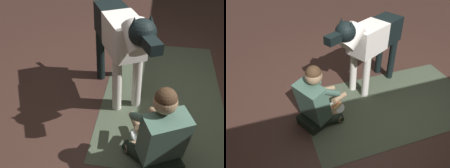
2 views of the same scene
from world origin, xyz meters
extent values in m
plane|color=#3D2720|center=(0.00, 0.00, 0.00)|extent=(15.16, 15.16, 0.00)
cube|color=#444F3C|center=(-0.29, 0.24, 0.00)|extent=(2.52, 1.45, 0.01)
cube|color=black|center=(0.91, 0.25, 0.06)|extent=(0.37, 0.41, 0.12)
cylinder|color=black|center=(0.83, 0.04, 0.07)|extent=(0.33, 0.38, 0.11)
cylinder|color=#997A5A|center=(0.67, 0.03, 0.06)|extent=(0.27, 0.36, 0.09)
cylinder|color=black|center=(0.69, 0.31, 0.07)|extent=(0.40, 0.12, 0.11)
cylinder|color=#997A5A|center=(0.59, 0.18, 0.06)|extent=(0.22, 0.37, 0.09)
cube|color=#436455|center=(0.87, 0.23, 0.38)|extent=(0.45, 0.50, 0.55)
cylinder|color=#436455|center=(0.81, 0.00, 0.53)|extent=(0.30, 0.20, 0.24)
cylinder|color=#997A5A|center=(0.61, -0.04, 0.30)|extent=(0.28, 0.15, 0.12)
cylinder|color=#436455|center=(0.65, 0.31, 0.53)|extent=(0.30, 0.20, 0.24)
cylinder|color=#997A5A|center=(0.49, 0.18, 0.30)|extent=(0.26, 0.21, 0.12)
sphere|color=#997A5A|center=(0.83, 0.21, 0.75)|extent=(0.21, 0.21, 0.21)
sphere|color=#3F2B1A|center=(0.83, 0.21, 0.78)|extent=(0.19, 0.19, 0.19)
cylinder|color=silver|center=(-0.02, -0.08, 0.33)|extent=(0.11, 0.11, 0.67)
cylinder|color=silver|center=(0.09, -0.30, 0.33)|extent=(0.11, 0.11, 0.67)
cylinder|color=black|center=(-0.62, -0.39, 0.33)|extent=(0.11, 0.11, 0.67)
cylinder|color=black|center=(-0.51, -0.60, 0.33)|extent=(0.11, 0.11, 0.67)
cube|color=silver|center=(-0.09, -0.25, 0.86)|extent=(0.63, 0.55, 0.39)
cube|color=black|center=(-0.45, -0.44, 0.86)|extent=(0.56, 0.50, 0.37)
cylinder|color=silver|center=(0.23, -0.09, 1.02)|extent=(0.45, 0.39, 0.38)
sphere|color=black|center=(0.34, -0.04, 1.12)|extent=(0.26, 0.26, 0.26)
cube|color=black|center=(0.53, 0.06, 1.10)|extent=(0.23, 0.19, 0.10)
cone|color=black|center=(0.29, 0.02, 1.22)|extent=(0.12, 0.12, 0.12)
cone|color=black|center=(0.36, -0.11, 1.22)|extent=(0.12, 0.12, 0.12)
cylinder|color=black|center=(-0.67, -0.55, 0.83)|extent=(0.33, 0.20, 0.23)
cylinder|color=silver|center=(0.50, 0.04, 0.01)|extent=(0.26, 0.26, 0.01)
cylinder|color=#DFB565|center=(0.51, 0.03, 0.04)|extent=(0.19, 0.15, 0.05)
cylinder|color=#DFB565|center=(0.49, 0.06, 0.04)|extent=(0.19, 0.15, 0.05)
cylinder|color=#A9432E|center=(0.50, 0.04, 0.04)|extent=(0.19, 0.14, 0.04)
camera|label=1|loc=(2.74, 0.07, 2.27)|focal=46.89mm
camera|label=2|loc=(1.31, 2.42, 2.30)|focal=37.44mm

